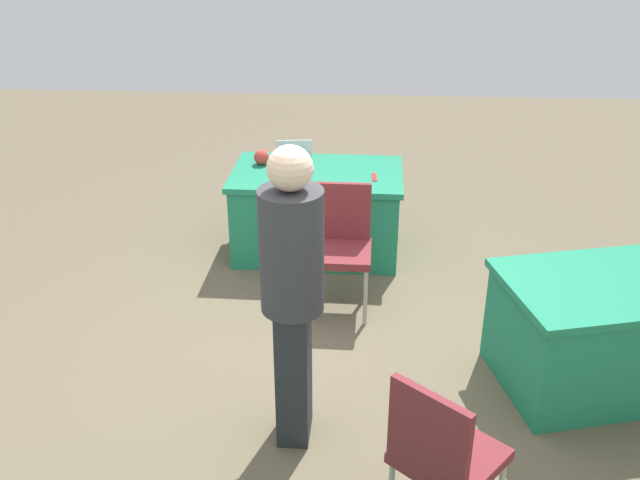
# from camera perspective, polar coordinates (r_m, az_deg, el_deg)

# --- Properties ---
(ground_plane) EXTENTS (14.40, 14.40, 0.00)m
(ground_plane) POSITION_cam_1_polar(r_m,az_deg,el_deg) (4.86, 0.94, -10.12)
(ground_plane) COLOR brown
(table_foreground) EXTENTS (1.47, 0.95, 0.74)m
(table_foreground) POSITION_cam_1_polar(r_m,az_deg,el_deg) (6.19, -0.23, 2.34)
(table_foreground) COLOR #1E7A56
(table_foreground) RESTS_ON ground
(table_mid_left) EXTENTS (1.71, 1.22, 0.74)m
(table_mid_left) POSITION_cam_1_polar(r_m,az_deg,el_deg) (4.92, 23.00, -6.71)
(table_mid_left) COLOR #1E7A56
(table_mid_left) RESTS_ON ground
(chair_tucked_left) EXTENTS (0.62, 0.62, 0.95)m
(chair_tucked_left) POSITION_cam_1_polar(r_m,az_deg,el_deg) (3.47, 9.78, -16.46)
(chair_tucked_left) COLOR #9E9993
(chair_tucked_left) RESTS_ON ground
(chair_tucked_right) EXTENTS (0.45, 0.45, 0.96)m
(chair_tucked_right) POSITION_cam_1_polar(r_m,az_deg,el_deg) (5.26, 1.76, -0.04)
(chair_tucked_right) COLOR #9E9993
(chair_tucked_right) RESTS_ON ground
(person_presenter) EXTENTS (0.35, 0.35, 1.78)m
(person_presenter) POSITION_cam_1_polar(r_m,az_deg,el_deg) (3.77, -2.25, -3.70)
(person_presenter) COLOR #26262D
(person_presenter) RESTS_ON ground
(laptop_silver) EXTENTS (0.35, 0.33, 0.21)m
(laptop_silver) POSITION_cam_1_polar(r_m,az_deg,el_deg) (6.19, -2.06, 6.39)
(laptop_silver) COLOR silver
(laptop_silver) RESTS_ON table_foreground
(yarn_ball) EXTENTS (0.13, 0.13, 0.13)m
(yarn_ball) POSITION_cam_1_polar(r_m,az_deg,el_deg) (6.22, -4.73, 6.65)
(yarn_ball) COLOR #B2382D
(yarn_ball) RESTS_ON table_foreground
(scissors_red) EXTENTS (0.04, 0.18, 0.01)m
(scissors_red) POSITION_cam_1_polar(r_m,az_deg,el_deg) (5.94, 4.39, 5.07)
(scissors_red) COLOR red
(scissors_red) RESTS_ON table_foreground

